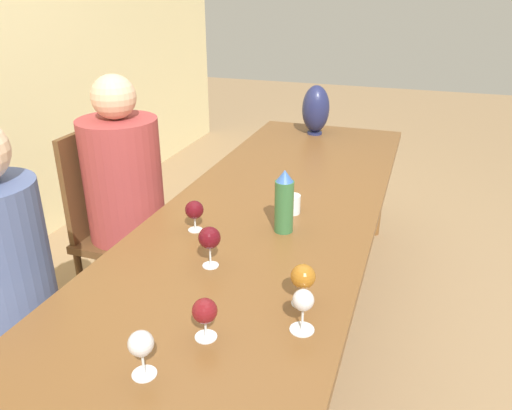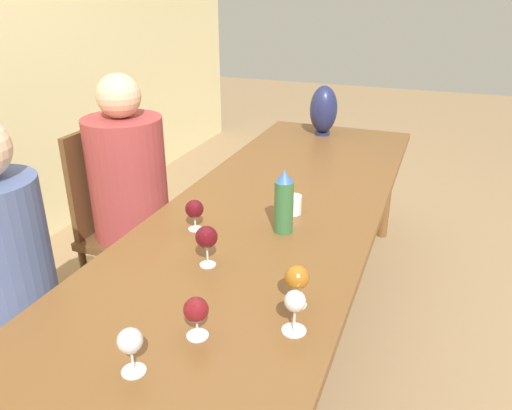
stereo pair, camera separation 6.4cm
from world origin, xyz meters
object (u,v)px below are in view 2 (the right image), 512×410
Objects in this scene: wine_glass_3 at (295,303)px; chair_far at (120,219)px; wine_glass_1 at (128,342)px; vase at (324,110)px; wine_glass_4 at (194,209)px; wine_glass_5 at (297,278)px; water_bottle at (284,202)px; wine_glass_0 at (207,238)px; water_tumbler at (293,205)px; person_near at (8,271)px; wine_glass_2 at (196,311)px; person_far at (132,194)px.

chair_far is (0.82, 1.18, -0.31)m from wine_glass_3.
chair_far is (1.12, 0.84, -0.31)m from wine_glass_1.
vase is at bearing 1.84° from wine_glass_1.
wine_glass_5 is (-0.35, -0.53, 0.01)m from wine_glass_4.
wine_glass_4 is at bearing 174.60° from vase.
wine_glass_3 is (-0.58, -0.22, -0.03)m from water_bottle.
wine_glass_0 is 0.29m from wine_glass_4.
wine_glass_0 is (-0.52, 0.16, 0.07)m from water_tumbler.
water_bottle reaches higher than wine_glass_4.
person_near is at bearing 122.80° from water_bottle.
water_tumbler is 0.99m from chair_far.
wine_glass_4 reaches higher than wine_glass_2.
wine_glass_0 reaches higher than wine_glass_4.
wine_glass_2 is (-2.12, -0.17, -0.08)m from vase.
wine_glass_1 is at bearing -164.32° from wine_glass_4.
person_near is (0.32, 0.75, -0.15)m from wine_glass_1.
water_bottle is 2.07× the size of wine_glass_2.
wine_glass_0 is at bearing -179.20° from vase.
person_far is (0.93, 0.84, -0.15)m from wine_glass_2.
person_near is (-0.10, 1.06, -0.15)m from wine_glass_5.
wine_glass_0 is 1.18× the size of wine_glass_4.
wine_glass_2 is 0.10× the size of person_near.
vase reaches higher than wine_glass_4.
water_bottle reaches higher than wine_glass_2.
water_bottle is at bearing -2.03° from wine_glass_2.
wine_glass_2 is at bearing 115.53° from wine_glass_3.
chair_far is at bearing 86.55° from water_tumbler.
water_bottle reaches higher than water_tumbler.
wine_glass_3 is at bearing -91.14° from person_near.
vase reaches higher than chair_far.
water_bottle is 0.21× the size of person_near.
vase is 1.38m from person_far.
wine_glass_0 is 0.75m from person_near.
wine_glass_5 is at bearing -120.98° from chair_far.
wine_glass_5 is at bearing 13.95° from wine_glass_3.
person_near reaches higher than water_tumbler.
water_bottle reaches higher than wine_glass_1.
water_tumbler is 0.43m from wine_glass_4.
wine_glass_0 is at bearing -129.32° from person_far.
wine_glass_1 is 0.96× the size of wine_glass_5.
wine_glass_4 is (0.78, 0.22, -0.01)m from wine_glass_1.
wine_glass_0 is 1.03m from chair_far.
wine_glass_3 is (0.30, -0.34, 0.00)m from wine_glass_1.
person_far is at bearing 86.18° from water_tumbler.
wine_glass_0 is at bearing 21.64° from wine_glass_2.
wine_glass_0 reaches higher than wine_glass_3.
person_far is at bearing 150.14° from vase.
wine_glass_3 reaches higher than water_tumbler.
vase is 1.91m from wine_glass_5.
wine_glass_2 is 0.98× the size of wine_glass_4.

